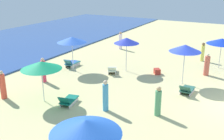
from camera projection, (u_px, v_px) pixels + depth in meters
name	position (u px, v px, depth m)	size (l,w,h in m)	color
umbrella_0	(41.00, 65.00, 14.65)	(2.23, 2.23, 2.36)	silver
lounge_chair_0_0	(68.00, 100.00, 14.83)	(1.52, 0.89, 0.69)	silver
umbrella_1	(86.00, 127.00, 8.33)	(2.28, 2.28, 2.47)	silver
umbrella_2	(127.00, 41.00, 19.66)	(1.85, 1.85, 2.54)	silver
lounge_chair_2_0	(112.00, 70.00, 19.86)	(1.36, 1.09, 0.62)	silver
umbrella_3	(72.00, 40.00, 19.76)	(2.17, 2.17, 2.58)	silver
lounge_chair_3_0	(72.00, 63.00, 21.31)	(1.48, 0.63, 0.71)	silver
lounge_chair_3_1	(71.00, 63.00, 21.36)	(1.40, 0.80, 0.72)	silver
umbrella_4	(222.00, 41.00, 20.44)	(2.26, 2.26, 2.33)	silver
umbrella_5	(185.00, 48.00, 17.16)	(2.04, 2.04, 2.64)	silver
lounge_chair_5_0	(187.00, 90.00, 16.32)	(1.36, 0.72, 0.65)	silver
beachgoer_0	(43.00, 71.00, 18.01)	(0.35, 0.35, 1.67)	#F33F5E
beachgoer_1	(158.00, 102.00, 13.51)	(0.32, 0.32, 1.56)	#529969
beachgoer_2	(207.00, 65.00, 19.28)	(0.45, 0.45, 1.59)	#D25F4E
beachgoer_3	(203.00, 52.00, 22.67)	(0.39, 0.39, 1.59)	#E9E061
beachgoer_4	(120.00, 41.00, 26.56)	(0.40, 0.40, 1.73)	white
beachgoer_5	(3.00, 86.00, 15.46)	(0.41, 0.41, 1.69)	#F45039
beachgoer_6	(106.00, 96.00, 13.99)	(0.39, 0.39, 1.69)	#4297CF
cooler_box_1	(157.00, 71.00, 19.68)	(0.52, 0.39, 0.39)	red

